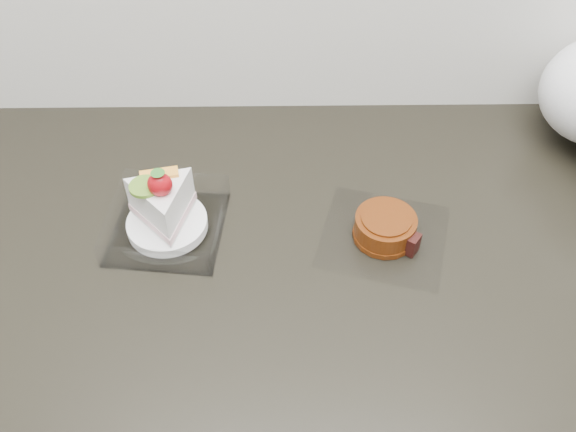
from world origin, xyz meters
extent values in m
cube|color=black|center=(0.00, 1.69, 0.43)|extent=(2.00, 0.60, 0.86)
cube|color=black|center=(0.00, 1.69, 0.88)|extent=(2.04, 0.64, 0.04)
cube|color=white|center=(-0.21, 1.72, 0.90)|extent=(0.17, 0.17, 0.00)
cylinder|color=white|center=(-0.21, 1.72, 0.91)|extent=(0.11, 0.11, 0.02)
ellipsoid|color=red|center=(-0.21, 1.71, 1.00)|extent=(0.03, 0.03, 0.03)
cone|color=#2D7223|center=(-0.21, 1.71, 1.02)|extent=(0.02, 0.02, 0.01)
cylinder|color=olive|center=(-0.23, 1.71, 0.99)|extent=(0.04, 0.04, 0.01)
cube|color=#FCA22F|center=(-0.22, 1.74, 0.99)|extent=(0.05, 0.03, 0.01)
cube|color=white|center=(0.09, 1.70, 0.90)|extent=(0.21, 0.20, 0.00)
cylinder|color=#5F240B|center=(0.09, 1.70, 0.92)|extent=(0.09, 0.09, 0.04)
cylinder|color=#5F240B|center=(0.09, 1.70, 0.91)|extent=(0.10, 0.10, 0.01)
cylinder|color=#5F240B|center=(0.09, 1.70, 0.94)|extent=(0.08, 0.08, 0.00)
cube|color=black|center=(0.12, 1.67, 0.92)|extent=(0.03, 0.03, 0.03)
camera|label=1|loc=(-0.05, 1.11, 1.58)|focal=40.00mm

